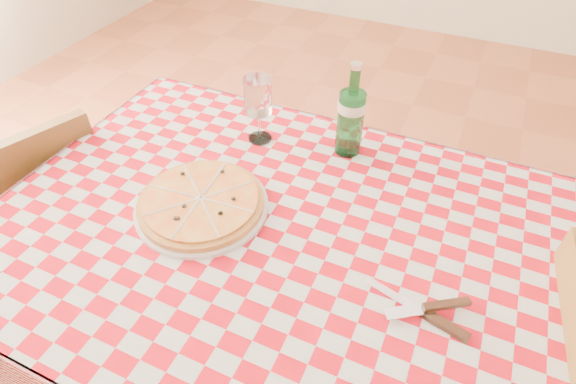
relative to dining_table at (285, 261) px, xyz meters
name	(u,v)px	position (x,y,z in m)	size (l,w,h in m)	color
dining_table	(285,261)	(0.00, 0.00, 0.00)	(1.20, 0.80, 0.75)	brown
tablecloth	(285,234)	(0.00, 0.00, 0.09)	(1.30, 0.90, 0.01)	#B00A17
chair_far	(48,219)	(-0.80, -0.02, -0.19)	(0.48, 0.48, 0.82)	brown
pizza_plate	(201,202)	(-0.20, -0.01, 0.12)	(0.30, 0.30, 0.04)	#BF803F
water_bottle	(351,110)	(0.03, 0.33, 0.22)	(0.07, 0.07, 0.25)	#19672B
wine_glass	(259,110)	(-0.20, 0.28, 0.19)	(0.07, 0.07, 0.18)	white
cutlery	(422,309)	(0.31, -0.08, 0.11)	(0.23, 0.19, 0.02)	silver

